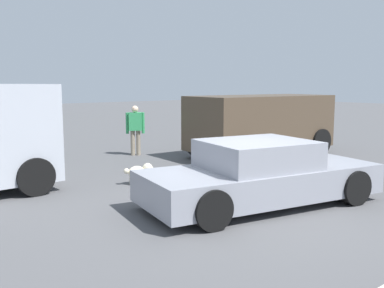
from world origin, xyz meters
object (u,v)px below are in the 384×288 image
(sedan_foreground, at_px, (260,175))
(dog, at_px, (139,171))
(suv_dark, at_px, (260,123))
(pedestrian, at_px, (135,126))

(sedan_foreground, bearing_deg, dog, 117.68)
(dog, xyz_separation_m, suv_dark, (4.93, 0.96, 0.72))
(sedan_foreground, distance_m, pedestrian, 6.27)
(pedestrian, bearing_deg, suv_dark, -100.19)
(sedan_foreground, height_order, pedestrian, pedestrian)
(dog, bearing_deg, sedan_foreground, -55.81)
(pedestrian, bearing_deg, dog, 178.79)
(sedan_foreground, height_order, suv_dark, suv_dark)
(sedan_foreground, relative_size, dog, 7.31)
(suv_dark, bearing_deg, pedestrian, -35.82)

